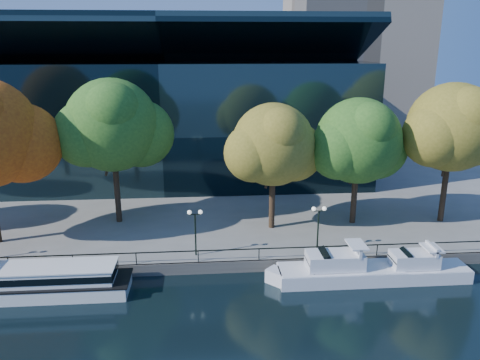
{
  "coord_description": "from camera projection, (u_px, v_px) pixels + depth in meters",
  "views": [
    {
      "loc": [
        0.63,
        -31.75,
        18.22
      ],
      "look_at": [
        3.81,
        8.0,
        6.48
      ],
      "focal_mm": 35.0,
      "sensor_mm": 36.0,
      "label": 1
    }
  ],
  "objects": [
    {
      "name": "convention_building",
      "position": [
        168.0,
        117.0,
        63.14
      ],
      "size": [
        50.0,
        24.57,
        21.43
      ],
      "color": "black",
      "rests_on": "ground"
    },
    {
      "name": "promenade",
      "position": [
        200.0,
        166.0,
        70.1
      ],
      "size": [
        90.0,
        67.08,
        1.0
      ],
      "color": "slate",
      "rests_on": "ground"
    },
    {
      "name": "tree_5",
      "position": [
        454.0,
        129.0,
        44.4
      ],
      "size": [
        10.6,
        8.69,
        13.74
      ],
      "color": "black",
      "rests_on": "promenade"
    },
    {
      "name": "tree_4",
      "position": [
        360.0,
        143.0,
        44.32
      ],
      "size": [
        10.22,
        8.38,
        12.36
      ],
      "color": "black",
      "rests_on": "promenade"
    },
    {
      "name": "lamp_1",
      "position": [
        195.0,
        222.0,
        38.62
      ],
      "size": [
        1.26,
        0.36,
        4.03
      ],
      "color": "black",
      "rests_on": "promenade"
    },
    {
      "name": "railing",
      "position": [
        198.0,
        251.0,
        38.01
      ],
      "size": [
        88.2,
        0.08,
        0.99
      ],
      "color": "black",
      "rests_on": "promenade"
    },
    {
      "name": "tree_2",
      "position": [
        114.0,
        127.0,
        44.19
      ],
      "size": [
        11.05,
        9.06,
        14.15
      ],
      "color": "black",
      "rests_on": "promenade"
    },
    {
      "name": "cruiser_far",
      "position": [
        413.0,
        268.0,
        37.25
      ],
      "size": [
        8.98,
        2.49,
        2.93
      ],
      "color": "silver",
      "rests_on": "ground"
    },
    {
      "name": "tree_3",
      "position": [
        275.0,
        146.0,
        43.1
      ],
      "size": [
        9.62,
        7.89,
        12.04
      ],
      "color": "black",
      "rests_on": "promenade"
    },
    {
      "name": "tour_boat",
      "position": [
        34.0,
        281.0,
        34.82
      ],
      "size": [
        14.73,
        3.29,
        2.8
      ],
      "color": "white",
      "rests_on": "ground"
    },
    {
      "name": "cruiser_near",
      "position": [
        335.0,
        270.0,
        36.9
      ],
      "size": [
        10.91,
        2.81,
        3.16
      ],
      "color": "silver",
      "rests_on": "ground"
    },
    {
      "name": "lamp_2",
      "position": [
        319.0,
        218.0,
        39.41
      ],
      "size": [
        1.26,
        0.36,
        4.03
      ],
      "color": "black",
      "rests_on": "promenade"
    },
    {
      "name": "ground",
      "position": [
        198.0,
        293.0,
        35.45
      ],
      "size": [
        160.0,
        160.0,
        0.0
      ],
      "primitive_type": "plane",
      "color": "black",
      "rests_on": "ground"
    }
  ]
}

